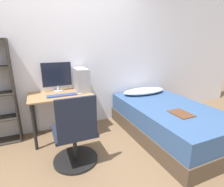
% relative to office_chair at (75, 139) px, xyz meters
% --- Properties ---
extents(ground_plane, '(14.00, 14.00, 0.00)m').
position_rel_office_chair_xyz_m(ground_plane, '(0.24, -0.32, -0.35)').
color(ground_plane, brown).
extents(wall_back, '(8.00, 0.05, 2.50)m').
position_rel_office_chair_xyz_m(wall_back, '(0.24, 1.11, 0.90)').
color(wall_back, silver).
rests_on(wall_back, ground_plane).
extents(desk, '(0.94, 0.61, 0.72)m').
position_rel_office_chair_xyz_m(desk, '(-0.04, 0.79, 0.25)').
color(desk, '#997047').
rests_on(desk, ground_plane).
extents(office_chair, '(0.57, 0.57, 0.94)m').
position_rel_office_chair_xyz_m(office_chair, '(0.00, 0.00, 0.00)').
color(office_chair, black).
rests_on(office_chair, ground_plane).
extents(bed, '(1.16, 1.98, 0.52)m').
position_rel_office_chair_xyz_m(bed, '(1.54, 0.10, -0.09)').
color(bed, '#4C3D2D').
rests_on(bed, ground_plane).
extents(pillow, '(0.88, 0.36, 0.11)m').
position_rel_office_chair_xyz_m(pillow, '(1.54, 0.83, 0.23)').
color(pillow, '#B2B7C6').
rests_on(pillow, bed).
extents(magazine, '(0.24, 0.32, 0.01)m').
position_rel_office_chair_xyz_m(magazine, '(1.46, -0.23, 0.18)').
color(magazine, '#56331E').
rests_on(magazine, bed).
extents(monitor, '(0.48, 0.16, 0.48)m').
position_rel_office_chair_xyz_m(monitor, '(-0.05, 0.99, 0.63)').
color(monitor, '#B7B7BC').
rests_on(monitor, desk).
extents(keyboard, '(0.44, 0.11, 0.02)m').
position_rel_office_chair_xyz_m(keyboard, '(-0.03, 0.66, 0.38)').
color(keyboard, '#33477A').
rests_on(keyboard, desk).
extents(pc_tower, '(0.20, 0.43, 0.37)m').
position_rel_office_chair_xyz_m(pc_tower, '(0.31, 0.85, 0.56)').
color(pc_tower, '#99999E').
rests_on(pc_tower, desk).
extents(mouse, '(0.06, 0.09, 0.02)m').
position_rel_office_chair_xyz_m(mouse, '(0.23, 0.66, 0.38)').
color(mouse, silver).
rests_on(mouse, desk).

